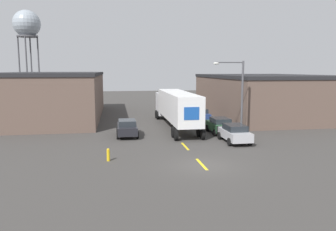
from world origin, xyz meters
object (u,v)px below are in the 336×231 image
(parked_car_right_mid, at_px, (220,125))
(fire_hydrant, at_px, (108,155))
(water_tower, at_px, (27,25))
(parked_car_left_far, at_px, (127,128))
(parked_car_right_near, at_px, (234,133))
(semi_truck, at_px, (175,106))
(street_lamp, at_px, (238,92))
(parked_car_right_far, at_px, (199,115))

(parked_car_right_mid, bearing_deg, fire_hydrant, -142.24)
(water_tower, bearing_deg, parked_car_left_far, -64.60)
(parked_car_right_mid, xyz_separation_m, parked_car_right_near, (0.00, -4.10, 0.00))
(semi_truck, xyz_separation_m, fire_hydrant, (-7.18, -13.02, -1.96))
(parked_car_left_far, height_order, fire_hydrant, parked_car_left_far)
(water_tower, relative_size, fire_hydrant, 19.70)
(street_lamp, bearing_deg, parked_car_left_far, 172.03)
(parked_car_left_far, bearing_deg, parked_car_right_far, 40.60)
(street_lamp, bearing_deg, parked_car_right_near, -115.59)
(semi_truck, bearing_deg, street_lamp, -49.47)
(parked_car_right_far, bearing_deg, fire_hydrant, -123.43)
(parked_car_left_far, relative_size, water_tower, 0.24)
(parked_car_right_far, relative_size, parked_car_left_far, 1.00)
(parked_car_right_near, relative_size, parked_car_left_far, 1.00)
(semi_truck, height_order, street_lamp, street_lamp)
(semi_truck, height_order, water_tower, water_tower)
(parked_car_right_near, bearing_deg, parked_car_right_far, 90.00)
(parked_car_right_near, bearing_deg, parked_car_right_mid, 90.00)
(fire_hydrant, bearing_deg, semi_truck, 61.12)
(semi_truck, bearing_deg, water_tower, 125.38)
(parked_car_right_far, xyz_separation_m, fire_hydrant, (-10.92, -16.54, -0.39))
(parked_car_left_far, relative_size, fire_hydrant, 4.77)
(parked_car_right_far, relative_size, parked_car_right_near, 1.00)
(water_tower, distance_m, fire_hydrant, 50.63)
(parked_car_right_mid, distance_m, street_lamp, 3.93)
(fire_hydrant, bearing_deg, parked_car_left_far, 79.20)
(semi_truck, relative_size, parked_car_right_near, 3.79)
(semi_truck, distance_m, parked_car_left_far, 7.27)
(street_lamp, xyz_separation_m, fire_hydrant, (-12.23, -7.10, -3.84))
(parked_car_right_near, xyz_separation_m, fire_hydrant, (-10.92, -4.36, -0.39))
(parked_car_right_mid, xyz_separation_m, water_tower, (-26.95, 37.33, 14.08))
(water_tower, bearing_deg, parked_car_right_near, -56.96)
(semi_truck, bearing_deg, parked_car_right_near, -66.60)
(parked_car_right_mid, distance_m, fire_hydrant, 13.82)
(parked_car_right_far, bearing_deg, parked_car_right_near, -90.00)
(street_lamp, bearing_deg, fire_hydrant, -149.87)
(parked_car_left_far, bearing_deg, parked_car_right_mid, -0.79)
(semi_truck, height_order, fire_hydrant, semi_truck)
(parked_car_right_near, bearing_deg, semi_truck, 113.33)
(semi_truck, distance_m, fire_hydrant, 15.00)
(parked_car_right_far, relative_size, street_lamp, 0.60)
(parked_car_right_near, bearing_deg, water_tower, 123.04)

